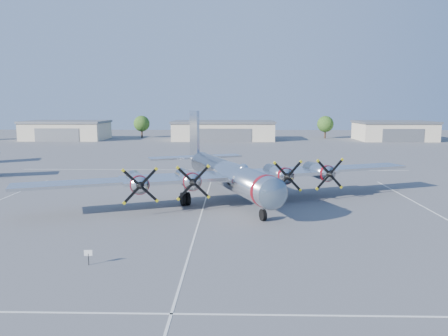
{
  "coord_description": "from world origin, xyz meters",
  "views": [
    {
      "loc": [
        3.05,
        -42.02,
        10.2
      ],
      "look_at": [
        1.94,
        5.38,
        3.2
      ],
      "focal_mm": 35.0,
      "sensor_mm": 36.0,
      "label": 1
    }
  ],
  "objects_px": {
    "hangar_west": "(66,130)",
    "main_bomber_b29": "(225,198)",
    "info_placard": "(88,254)",
    "tree_east": "(325,124)",
    "hangar_center": "(223,130)",
    "tree_west": "(142,124)",
    "hangar_east": "(394,131)"
  },
  "relations": [
    {
      "from": "hangar_west",
      "to": "main_bomber_b29",
      "type": "bearing_deg",
      "value": -58.69
    },
    {
      "from": "info_placard",
      "to": "tree_east",
      "type": "bearing_deg",
      "value": 65.81
    },
    {
      "from": "hangar_center",
      "to": "info_placard",
      "type": "relative_size",
      "value": 28.83
    },
    {
      "from": "hangar_west",
      "to": "tree_east",
      "type": "bearing_deg",
      "value": 4.6
    },
    {
      "from": "tree_west",
      "to": "tree_east",
      "type": "bearing_deg",
      "value": -2.08
    },
    {
      "from": "hangar_west",
      "to": "tree_east",
      "type": "relative_size",
      "value": 3.4
    },
    {
      "from": "tree_east",
      "to": "tree_west",
      "type": "bearing_deg",
      "value": 177.92
    },
    {
      "from": "hangar_west",
      "to": "hangar_center",
      "type": "xyz_separation_m",
      "value": [
        45.0,
        -0.0,
        -0.0
      ]
    },
    {
      "from": "hangar_west",
      "to": "main_bomber_b29",
      "type": "distance_m",
      "value": 90.67
    },
    {
      "from": "tree_east",
      "to": "hangar_east",
      "type": "bearing_deg",
      "value": -18.54
    },
    {
      "from": "info_placard",
      "to": "tree_west",
      "type": "bearing_deg",
      "value": 95.17
    },
    {
      "from": "tree_east",
      "to": "main_bomber_b29",
      "type": "xyz_separation_m",
      "value": [
        -27.89,
        -83.47,
        -4.22
      ]
    },
    {
      "from": "hangar_center",
      "to": "tree_west",
      "type": "distance_m",
      "value": 26.3
    },
    {
      "from": "hangar_east",
      "to": "tree_west",
      "type": "xyz_separation_m",
      "value": [
        -73.0,
        8.04,
        1.51
      ]
    },
    {
      "from": "hangar_west",
      "to": "tree_east",
      "type": "height_order",
      "value": "tree_east"
    },
    {
      "from": "hangar_center",
      "to": "info_placard",
      "type": "height_order",
      "value": "hangar_center"
    },
    {
      "from": "hangar_east",
      "to": "info_placard",
      "type": "xyz_separation_m",
      "value": [
        -54.21,
        -97.54,
        -2.02
      ]
    },
    {
      "from": "hangar_east",
      "to": "info_placard",
      "type": "distance_m",
      "value": 111.62
    },
    {
      "from": "main_bomber_b29",
      "to": "tree_east",
      "type": "bearing_deg",
      "value": 50.76
    },
    {
      "from": "hangar_center",
      "to": "tree_east",
      "type": "height_order",
      "value": "tree_east"
    },
    {
      "from": "main_bomber_b29",
      "to": "hangar_east",
      "type": "bearing_deg",
      "value": 38.58
    },
    {
      "from": "hangar_west",
      "to": "tree_west",
      "type": "height_order",
      "value": "tree_west"
    },
    {
      "from": "hangar_east",
      "to": "tree_east",
      "type": "distance_m",
      "value": 19.04
    },
    {
      "from": "info_placard",
      "to": "main_bomber_b29",
      "type": "bearing_deg",
      "value": 62.61
    },
    {
      "from": "hangar_west",
      "to": "info_placard",
      "type": "xyz_separation_m",
      "value": [
        38.79,
        -97.54,
        -2.02
      ]
    },
    {
      "from": "hangar_center",
      "to": "main_bomber_b29",
      "type": "relative_size",
      "value": 0.68
    },
    {
      "from": "hangar_center",
      "to": "info_placard",
      "type": "bearing_deg",
      "value": -93.65
    },
    {
      "from": "tree_east",
      "to": "hangar_center",
      "type": "bearing_deg",
      "value": -168.62
    },
    {
      "from": "main_bomber_b29",
      "to": "info_placard",
      "type": "distance_m",
      "value": 21.78
    },
    {
      "from": "hangar_center",
      "to": "hangar_east",
      "type": "xyz_separation_m",
      "value": [
        48.0,
        0.0,
        0.0
      ]
    },
    {
      "from": "hangar_east",
      "to": "tree_west",
      "type": "distance_m",
      "value": 73.46
    },
    {
      "from": "hangar_center",
      "to": "tree_east",
      "type": "relative_size",
      "value": 4.31
    }
  ]
}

